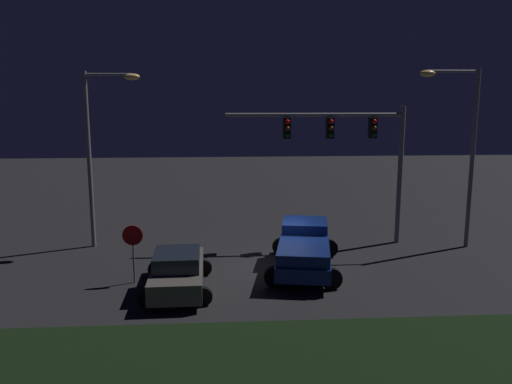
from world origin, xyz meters
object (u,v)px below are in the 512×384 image
at_px(pickup_truck, 304,246).
at_px(traffic_signal_gantry, 350,141).
at_px(stop_sign, 133,243).
at_px(street_lamp_left, 99,138).
at_px(street_lamp_right, 462,136).
at_px(car_sedan, 178,271).

relative_size(pickup_truck, traffic_signal_gantry, 0.68).
relative_size(traffic_signal_gantry, stop_sign, 3.73).
bearing_deg(stop_sign, street_lamp_left, 113.32).
bearing_deg(street_lamp_right, traffic_signal_gantry, 169.13).
bearing_deg(street_lamp_right, car_sedan, -158.98).
xyz_separation_m(pickup_truck, street_lamp_right, (7.53, 2.75, 4.16)).
bearing_deg(car_sedan, traffic_signal_gantry, -54.32).
bearing_deg(street_lamp_left, car_sedan, -57.06).
distance_m(pickup_truck, street_lamp_right, 9.03).
distance_m(car_sedan, street_lamp_right, 14.05).
height_order(pickup_truck, stop_sign, stop_sign).
relative_size(traffic_signal_gantry, street_lamp_left, 1.04).
bearing_deg(traffic_signal_gantry, stop_sign, -152.72).
relative_size(street_lamp_left, street_lamp_right, 0.98).
bearing_deg(car_sedan, street_lamp_right, -70.34).
height_order(street_lamp_left, stop_sign, street_lamp_left).
xyz_separation_m(pickup_truck, street_lamp_left, (-8.81, 3.97, 4.07)).
bearing_deg(pickup_truck, car_sedan, 122.62).
height_order(pickup_truck, street_lamp_left, street_lamp_left).
relative_size(pickup_truck, street_lamp_right, 0.69).
bearing_deg(street_lamp_left, stop_sign, -66.68).
distance_m(street_lamp_left, stop_sign, 6.55).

